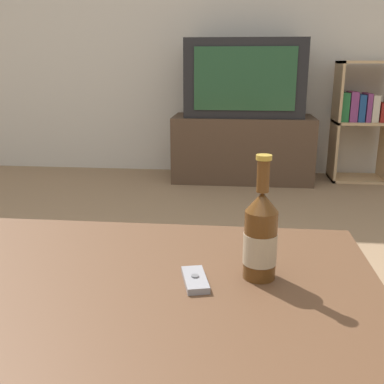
{
  "coord_description": "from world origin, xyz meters",
  "views": [
    {
      "loc": [
        0.24,
        -0.83,
        0.9
      ],
      "look_at": [
        0.11,
        0.36,
        0.56
      ],
      "focal_mm": 42.0,
      "sensor_mm": 36.0,
      "label": 1
    }
  ],
  "objects_px": {
    "tv_stand": "(242,148)",
    "bookshelf": "(361,116)",
    "beer_bottle": "(260,236)",
    "television": "(244,78)",
    "cell_phone": "(195,280)"
  },
  "relations": [
    {
      "from": "tv_stand",
      "to": "bookshelf",
      "type": "height_order",
      "value": "bookshelf"
    },
    {
      "from": "bookshelf",
      "to": "beer_bottle",
      "type": "height_order",
      "value": "bookshelf"
    },
    {
      "from": "tv_stand",
      "to": "television",
      "type": "bearing_deg",
      "value": -90.0
    },
    {
      "from": "tv_stand",
      "to": "cell_phone",
      "type": "xyz_separation_m",
      "value": [
        -0.12,
        -2.7,
        0.21
      ]
    },
    {
      "from": "television",
      "to": "bookshelf",
      "type": "height_order",
      "value": "television"
    },
    {
      "from": "bookshelf",
      "to": "cell_phone",
      "type": "relative_size",
      "value": 8.05
    },
    {
      "from": "television",
      "to": "beer_bottle",
      "type": "xyz_separation_m",
      "value": [
        0.02,
        -2.66,
        -0.24
      ]
    },
    {
      "from": "television",
      "to": "tv_stand",
      "type": "bearing_deg",
      "value": 90.0
    },
    {
      "from": "television",
      "to": "beer_bottle",
      "type": "relative_size",
      "value": 3.35
    },
    {
      "from": "tv_stand",
      "to": "bookshelf",
      "type": "xyz_separation_m",
      "value": [
        0.91,
        0.09,
        0.25
      ]
    },
    {
      "from": "beer_bottle",
      "to": "cell_phone",
      "type": "height_order",
      "value": "beer_bottle"
    },
    {
      "from": "tv_stand",
      "to": "television",
      "type": "relative_size",
      "value": 1.21
    },
    {
      "from": "tv_stand",
      "to": "television",
      "type": "height_order",
      "value": "television"
    },
    {
      "from": "tv_stand",
      "to": "television",
      "type": "distance_m",
      "value": 0.54
    },
    {
      "from": "television",
      "to": "cell_phone",
      "type": "bearing_deg",
      "value": -92.45
    }
  ]
}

